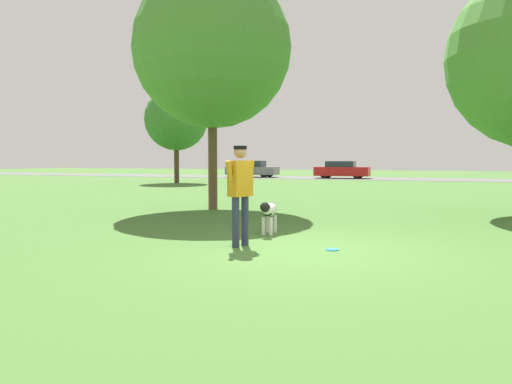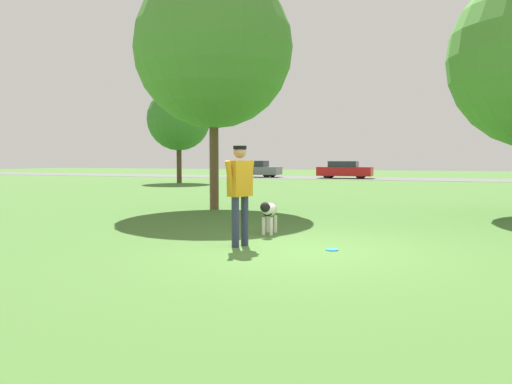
# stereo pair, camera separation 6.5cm
# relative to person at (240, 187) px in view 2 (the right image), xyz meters

# --- Properties ---
(ground_plane) EXTENTS (120.00, 120.00, 0.00)m
(ground_plane) POSITION_rel_person_xyz_m (1.14, -0.03, -1.04)
(ground_plane) COLOR #426B2D
(far_road_strip) EXTENTS (120.00, 6.00, 0.01)m
(far_road_strip) POSITION_rel_person_xyz_m (1.14, 31.02, -1.04)
(far_road_strip) COLOR #5B5B59
(far_road_strip) RESTS_ON ground_plane
(person) EXTENTS (0.36, 0.69, 1.75)m
(person) POSITION_rel_person_xyz_m (0.00, 0.00, 0.00)
(person) COLOR #2D334C
(person) RESTS_ON ground_plane
(dog) EXTENTS (0.34, 0.95, 0.68)m
(dog) POSITION_rel_person_xyz_m (-0.02, 1.54, -0.57)
(dog) COLOR silver
(dog) RESTS_ON ground_plane
(frisbee) EXTENTS (0.22, 0.22, 0.02)m
(frisbee) POSITION_rel_person_xyz_m (1.57, 0.22, -1.04)
(frisbee) COLOR #268CE5
(frisbee) RESTS_ON ground_plane
(tree_near_left) EXTENTS (4.74, 4.74, 7.18)m
(tree_near_left) POSITION_rel_person_xyz_m (-3.32, 5.76, 3.76)
(tree_near_left) COLOR brown
(tree_near_left) RESTS_ON ground_plane
(tree_far_left) EXTENTS (3.97, 3.97, 6.02)m
(tree_far_left) POSITION_rel_person_xyz_m (-12.66, 19.81, 2.98)
(tree_far_left) COLOR #4C3826
(tree_far_left) RESTS_ON ground_plane
(parked_car_grey) EXTENTS (4.29, 2.05, 1.36)m
(parked_car_grey) POSITION_rel_person_xyz_m (-11.77, 30.66, -0.37)
(parked_car_grey) COLOR slate
(parked_car_grey) RESTS_ON ground_plane
(parked_car_red) EXTENTS (4.21, 1.86, 1.34)m
(parked_car_red) POSITION_rel_person_xyz_m (-4.28, 30.70, -0.38)
(parked_car_red) COLOR red
(parked_car_red) RESTS_ON ground_plane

